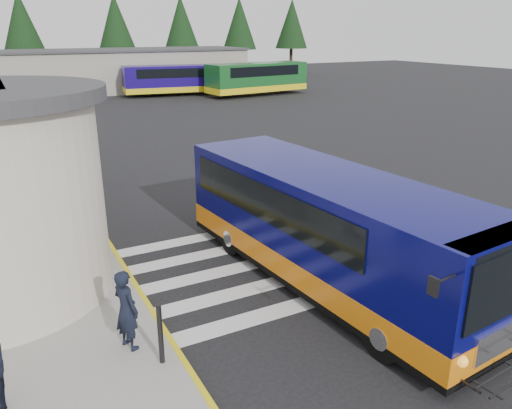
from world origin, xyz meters
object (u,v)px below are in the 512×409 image
transit_bus (328,232)px  bollard (160,334)px  pedestrian_a (126,310)px  far_bus_b (257,77)px  far_bus_a (174,79)px

transit_bus → bollard: size_ratio=8.31×
pedestrian_a → far_bus_b: bearing=-54.2°
far_bus_b → bollard: bearing=142.3°
pedestrian_a → bollard: size_ratio=1.35×
transit_bus → bollard: bearing=-168.4°
far_bus_a → far_bus_b: far_bus_b is taller
pedestrian_a → far_bus_a: 41.37m
bollard → far_bus_b: size_ratio=0.12×
transit_bus → pedestrian_a: transit_bus is taller
transit_bus → far_bus_a: 39.23m
transit_bus → far_bus_b: size_ratio=0.98×
far_bus_a → pedestrian_a: bearing=167.1°
far_bus_a → far_bus_b: bearing=-109.1°
transit_bus → far_bus_b: far_bus_b is taller
far_bus_a → bollard: bearing=168.0°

